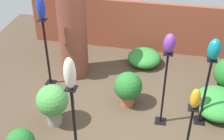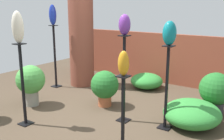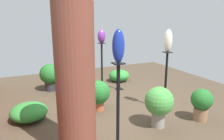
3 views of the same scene
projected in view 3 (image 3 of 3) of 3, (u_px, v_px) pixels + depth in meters
ground_plane at (113, 107)px, 5.24m from camera, size 8.00×8.00×0.00m
brick_pillar at (75, 82)px, 3.28m from camera, size 0.60×0.60×2.34m
pedestal_amber at (119, 74)px, 6.41m from camera, size 0.20×0.20×1.03m
pedestal_ivory at (166, 84)px, 4.98m from camera, size 0.20×0.20×1.36m
pedestal_violet at (102, 73)px, 5.67m from camera, size 0.20×0.20×1.47m
pedestal_cobalt at (118, 115)px, 3.25m from camera, size 0.20×0.20×1.49m
pedestal_teal at (88, 70)px, 6.24m from camera, size 0.20×0.20×1.35m
art_vase_amber at (120, 49)px, 6.24m from camera, size 0.15×0.16×0.33m
art_vase_ivory at (168, 41)px, 4.75m from camera, size 0.17×0.18×0.50m
art_vase_violet at (102, 36)px, 5.44m from camera, size 0.19×0.20×0.33m
art_vase_cobalt at (118, 46)px, 3.00m from camera, size 0.16×0.18×0.47m
art_vase_teal at (87, 38)px, 6.02m from camera, size 0.21×0.22×0.37m
potted_plant_front_right at (202, 102)px, 4.51m from camera, size 0.44×0.44×0.68m
potted_plant_back_center at (159, 103)px, 4.22m from camera, size 0.56×0.56×0.81m
potted_plant_mid_left at (98, 93)px, 4.99m from camera, size 0.55×0.55×0.71m
potted_plant_walkway_edge at (50, 75)px, 6.33m from camera, size 0.58×0.58×0.79m
foliage_bed_east at (29, 112)px, 4.56m from camera, size 0.76×0.77×0.36m
foliage_bed_west at (74, 82)px, 6.49m from camera, size 0.93×0.98×0.42m
foliage_bed_center at (119, 76)px, 7.29m from camera, size 0.64×0.68×0.39m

